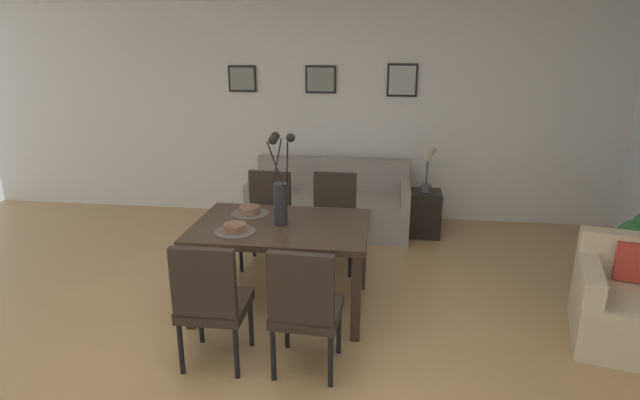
# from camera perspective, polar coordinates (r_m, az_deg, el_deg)

# --- Properties ---
(ground_plane) EXTENTS (9.00, 9.00, 0.00)m
(ground_plane) POSITION_cam_1_polar(r_m,az_deg,el_deg) (3.81, -6.79, -17.09)
(ground_plane) COLOR tan
(back_wall_panel) EXTENTS (9.00, 0.10, 2.60)m
(back_wall_panel) POSITION_cam_1_polar(r_m,az_deg,el_deg) (6.40, 0.00, 9.71)
(back_wall_panel) COLOR silver
(back_wall_panel) RESTS_ON ground
(dining_table) EXTENTS (1.40, 0.97, 0.74)m
(dining_table) POSITION_cam_1_polar(r_m,az_deg,el_deg) (4.15, -4.35, -3.82)
(dining_table) COLOR #33261E
(dining_table) RESTS_ON ground
(dining_chair_near_left) EXTENTS (0.44, 0.44, 0.92)m
(dining_chair_near_left) POSITION_cam_1_polar(r_m,az_deg,el_deg) (3.53, -12.08, -10.77)
(dining_chair_near_left) COLOR black
(dining_chair_near_left) RESTS_ON ground
(dining_chair_near_right) EXTENTS (0.47, 0.47, 0.92)m
(dining_chair_near_right) POSITION_cam_1_polar(r_m,az_deg,el_deg) (5.07, -5.92, -1.61)
(dining_chair_near_right) COLOR black
(dining_chair_near_right) RESTS_ON ground
(dining_chair_far_left) EXTENTS (0.46, 0.46, 0.92)m
(dining_chair_far_left) POSITION_cam_1_polar(r_m,az_deg,el_deg) (3.38, -1.72, -11.63)
(dining_chair_far_left) COLOR black
(dining_chair_far_left) RESTS_ON ground
(dining_chair_far_right) EXTENTS (0.44, 0.44, 0.92)m
(dining_chair_far_right) POSITION_cam_1_polar(r_m,az_deg,el_deg) (4.99, 1.51, -1.82)
(dining_chair_far_right) COLOR black
(dining_chair_far_right) RESTS_ON ground
(centerpiece_vase) EXTENTS (0.21, 0.23, 0.73)m
(centerpiece_vase) POSITION_cam_1_polar(r_m,az_deg,el_deg) (4.04, -4.45, 1.08)
(centerpiece_vase) COLOR #232326
(centerpiece_vase) RESTS_ON dining_table
(placemat_near_left) EXTENTS (0.32, 0.32, 0.01)m
(placemat_near_left) POSITION_cam_1_polar(r_m,az_deg,el_deg) (4.00, -9.44, -3.48)
(placemat_near_left) COLOR #4C4742
(placemat_near_left) RESTS_ON dining_table
(bowl_near_left) EXTENTS (0.17, 0.17, 0.07)m
(bowl_near_left) POSITION_cam_1_polar(r_m,az_deg,el_deg) (3.99, -9.47, -2.98)
(bowl_near_left) COLOR brown
(bowl_near_left) RESTS_ON dining_table
(placemat_near_right) EXTENTS (0.32, 0.32, 0.01)m
(placemat_near_right) POSITION_cam_1_polar(r_m,az_deg,el_deg) (4.39, -7.82, -1.49)
(placemat_near_right) COLOR #4C4742
(placemat_near_right) RESTS_ON dining_table
(bowl_near_right) EXTENTS (0.17, 0.17, 0.07)m
(bowl_near_right) POSITION_cam_1_polar(r_m,az_deg,el_deg) (4.38, -7.84, -1.03)
(bowl_near_right) COLOR brown
(bowl_near_right) RESTS_ON dining_table
(sofa) EXTENTS (1.83, 0.84, 0.80)m
(sofa) POSITION_cam_1_polar(r_m,az_deg,el_deg) (6.03, 1.12, -0.73)
(sofa) COLOR gray
(sofa) RESTS_ON ground
(side_table) EXTENTS (0.36, 0.36, 0.52)m
(side_table) POSITION_cam_1_polar(r_m,az_deg,el_deg) (5.97, 11.55, -1.47)
(side_table) COLOR black
(side_table) RESTS_ON ground
(table_lamp) EXTENTS (0.22, 0.22, 0.51)m
(table_lamp) POSITION_cam_1_polar(r_m,az_deg,el_deg) (5.81, 11.92, 4.46)
(table_lamp) COLOR #4C4C51
(table_lamp) RESTS_ON side_table
(armchair) EXTENTS (0.97, 0.97, 0.75)m
(armchair) POSITION_cam_1_polar(r_m,az_deg,el_deg) (4.48, 31.72, -10.04)
(armchair) COLOR beige
(armchair) RESTS_ON ground
(framed_picture_left) EXTENTS (0.35, 0.03, 0.32)m
(framed_picture_left) POSITION_cam_1_polar(r_m,az_deg,el_deg) (6.49, -8.67, 13.25)
(framed_picture_left) COLOR black
(framed_picture_center) EXTENTS (0.37, 0.03, 0.33)m
(framed_picture_center) POSITION_cam_1_polar(r_m,az_deg,el_deg) (6.29, 0.08, 13.31)
(framed_picture_center) COLOR black
(framed_picture_right) EXTENTS (0.35, 0.03, 0.38)m
(framed_picture_right) POSITION_cam_1_polar(r_m,az_deg,el_deg) (6.23, 9.17, 13.07)
(framed_picture_right) COLOR black
(potted_plant) EXTENTS (0.36, 0.36, 0.67)m
(potted_plant) POSITION_cam_1_polar(r_m,az_deg,el_deg) (5.56, 31.80, -4.02)
(potted_plant) COLOR brown
(potted_plant) RESTS_ON ground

